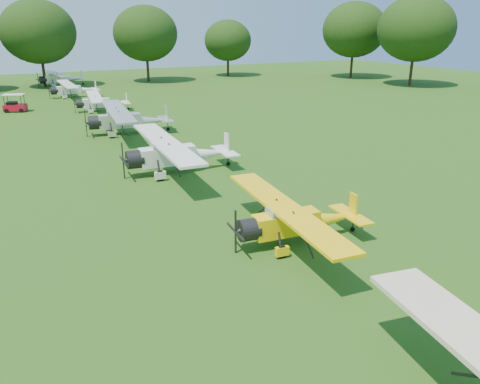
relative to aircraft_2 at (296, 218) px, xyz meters
The scene contains 9 objects.
ground 7.42m from the aircraft_2, 100.30° to the left, with size 160.00×160.00×0.00m, color #1F4711.
tree_belt 10.33m from the aircraft_2, 72.95° to the left, with size 137.36×130.27×14.52m.
aircraft_2 is the anchor object (origin of this frame).
aircraft_3 12.56m from the aircraft_2, 94.59° to the left, with size 7.59×12.09×2.38m.
aircraft_4 25.56m from the aircraft_2, 91.92° to the left, with size 7.63×12.13×2.38m.
aircraft_5 38.17m from the aircraft_2, 90.69° to the left, with size 6.12×9.72×1.91m.
aircraft_6 50.67m from the aircraft_2, 91.66° to the left, with size 6.42×10.18×2.02m.
aircraft_7 63.98m from the aircraft_2, 91.08° to the left, with size 7.25×11.52×2.26m.
golf_cart 43.27m from the aircraft_2, 102.09° to the left, with size 2.61×2.08×1.96m.
Camera 1 is at (-9.86, -23.08, 9.39)m, focal length 35.00 mm.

